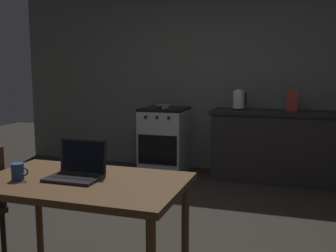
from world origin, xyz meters
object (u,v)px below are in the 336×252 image
Objects in this scene: dining_table at (82,192)px; cereal_box at (292,100)px; electric_kettle at (239,100)px; coffee_mug at (18,172)px; laptop at (77,171)px; stove_oven at (164,140)px; frying_pan at (163,106)px.

cereal_box is (1.19, 3.08, 0.37)m from dining_table.
electric_kettle is 3.31m from coffee_mug.
dining_table is at bearing -18.80° from laptop.
stove_oven is 7.90× the size of coffee_mug.
frying_pan is (-1.03, -0.03, -0.10)m from electric_kettle.
frying_pan is at bearing -178.30° from electric_kettle.
electric_kettle reaches higher than frying_pan.
frying_pan is (-0.45, 3.00, 0.13)m from laptop.
cereal_box is at bearing 1.74° from electric_kettle.
stove_oven is 3.10m from dining_table.
frying_pan reaches higher than coffee_mug.
laptop is at bearing 152.83° from dining_table.
frying_pan is at bearing -178.29° from cereal_box.
frying_pan is 3.43× the size of coffee_mug.
cereal_box reaches higher than laptop.
coffee_mug is (-0.89, -3.18, -0.23)m from electric_kettle.
stove_oven is at bearing -179.86° from electric_kettle.
laptop is at bearing -81.48° from frying_pan.
frying_pan is 1.42× the size of cereal_box.
stove_oven is 0.72× the size of dining_table.
electric_kettle is (0.53, 3.06, 0.36)m from dining_table.
cereal_box is (0.66, 0.02, 0.01)m from electric_kettle.
laptop is 2.82× the size of coffee_mug.
laptop is 0.82× the size of frying_pan.
dining_table is (0.49, -3.06, 0.22)m from stove_oven.
laptop reaches higher than frying_pan.
laptop is 3.04m from frying_pan.
frying_pan is at bearing -107.94° from stove_oven.
laptop reaches higher than coffee_mug.
dining_table is 4.70× the size of electric_kettle.
stove_oven is at bearing 106.65° from laptop.
stove_oven is 1.78m from cereal_box.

